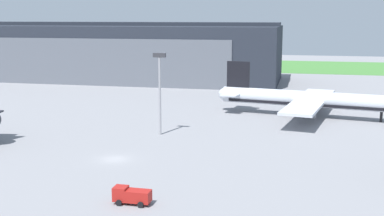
{
  "coord_description": "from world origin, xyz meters",
  "views": [
    {
      "loc": [
        28.46,
        -70.78,
        22.1
      ],
      "look_at": [
        8.33,
        18.12,
        5.23
      ],
      "focal_mm": 46.76,
      "sensor_mm": 36.0,
      "label": 1
    }
  ],
  "objects_px": {
    "maintenance_hangar": "(122,52)",
    "apron_light_mast": "(160,86)",
    "airliner_far_left": "(313,100)",
    "baggage_tug": "(131,195)"
  },
  "relations": [
    {
      "from": "maintenance_hangar",
      "to": "apron_light_mast",
      "type": "height_order",
      "value": "maintenance_hangar"
    },
    {
      "from": "airliner_far_left",
      "to": "apron_light_mast",
      "type": "relative_size",
      "value": 2.86
    },
    {
      "from": "maintenance_hangar",
      "to": "apron_light_mast",
      "type": "bearing_deg",
      "value": -64.72
    },
    {
      "from": "apron_light_mast",
      "to": "maintenance_hangar",
      "type": "bearing_deg",
      "value": 115.28
    },
    {
      "from": "maintenance_hangar",
      "to": "airliner_far_left",
      "type": "distance_m",
      "value": 85.1
    },
    {
      "from": "airliner_far_left",
      "to": "apron_light_mast",
      "type": "bearing_deg",
      "value": -140.47
    },
    {
      "from": "apron_light_mast",
      "to": "airliner_far_left",
      "type": "bearing_deg",
      "value": 39.53
    },
    {
      "from": "airliner_far_left",
      "to": "baggage_tug",
      "type": "distance_m",
      "value": 62.05
    },
    {
      "from": "maintenance_hangar",
      "to": "baggage_tug",
      "type": "relative_size",
      "value": 24.29
    },
    {
      "from": "baggage_tug",
      "to": "apron_light_mast",
      "type": "bearing_deg",
      "value": 100.78
    }
  ]
}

